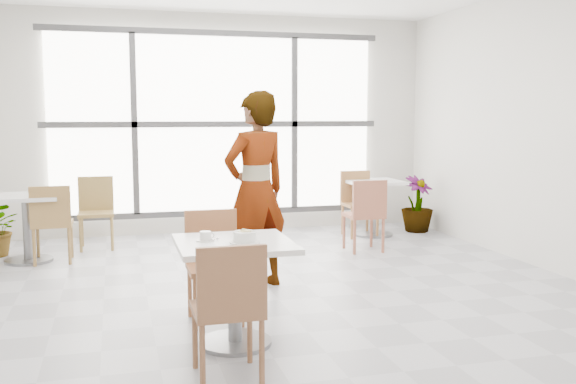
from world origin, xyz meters
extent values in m
plane|color=#9E9EA5|center=(0.00, 0.00, 0.00)|extent=(7.00, 7.00, 0.00)
plane|color=silver|center=(0.00, 3.50, 1.50)|extent=(6.00, 0.00, 6.00)
plane|color=silver|center=(0.00, -3.50, 1.50)|extent=(6.00, 0.00, 6.00)
plane|color=silver|center=(3.00, 0.00, 1.50)|extent=(0.00, 7.00, 7.00)
cube|color=white|center=(0.00, 3.44, 1.50)|extent=(4.40, 0.04, 2.40)
cube|color=#3F3F42|center=(0.00, 3.41, 1.50)|extent=(4.60, 0.05, 0.08)
cube|color=#3F3F42|center=(-1.10, 3.41, 1.50)|extent=(0.08, 0.05, 2.40)
cube|color=#3F3F42|center=(1.10, 3.41, 1.50)|extent=(0.08, 0.05, 2.40)
cube|color=#3F3F42|center=(0.00, 3.41, 0.28)|extent=(4.60, 0.05, 0.08)
cube|color=#3F3F42|center=(0.00, 3.41, 2.72)|extent=(4.60, 0.05, 0.08)
cube|color=white|center=(-0.58, -0.98, 0.73)|extent=(0.80, 0.80, 0.04)
cylinder|color=slate|center=(-0.58, -0.98, 0.35)|extent=(0.10, 0.10, 0.71)
cylinder|color=slate|center=(-0.58, -0.98, 0.01)|extent=(0.52, 0.52, 0.03)
cube|color=brown|center=(-0.72, -1.52, 0.43)|extent=(0.42, 0.42, 0.04)
cube|color=brown|center=(-0.72, -1.71, 0.66)|extent=(0.42, 0.04, 0.42)
cylinder|color=brown|center=(-0.54, -1.34, 0.21)|extent=(0.04, 0.04, 0.41)
cylinder|color=brown|center=(-0.54, -1.70, 0.21)|extent=(0.04, 0.04, 0.41)
cylinder|color=brown|center=(-0.90, -1.34, 0.21)|extent=(0.04, 0.04, 0.41)
cylinder|color=brown|center=(-0.90, -1.70, 0.21)|extent=(0.04, 0.04, 0.41)
cube|color=#9E603B|center=(-0.63, -0.44, 0.43)|extent=(0.42, 0.42, 0.04)
cube|color=#9E603B|center=(-0.63, -0.25, 0.66)|extent=(0.42, 0.04, 0.42)
cylinder|color=#9E603B|center=(-0.81, -0.62, 0.21)|extent=(0.04, 0.04, 0.41)
cylinder|color=#9E603B|center=(-0.81, -0.26, 0.21)|extent=(0.04, 0.04, 0.41)
cylinder|color=#9E603B|center=(-0.45, -0.62, 0.21)|extent=(0.04, 0.04, 0.41)
cylinder|color=#9E603B|center=(-0.45, -0.26, 0.21)|extent=(0.04, 0.04, 0.41)
cylinder|color=silver|center=(-0.52, -1.07, 0.76)|extent=(0.21, 0.21, 0.01)
cylinder|color=silver|center=(-0.52, -1.07, 0.80)|extent=(0.16, 0.16, 0.07)
torus|color=silver|center=(-0.52, -1.07, 0.83)|extent=(0.16, 0.16, 0.01)
cylinder|color=#C6B486|center=(-0.52, -1.07, 0.80)|extent=(0.14, 0.14, 0.05)
cylinder|color=beige|center=(-0.49, -1.05, 0.83)|extent=(0.03, 0.03, 0.02)
cylinder|color=beige|center=(-0.51, -1.02, 0.84)|extent=(0.03, 0.03, 0.02)
cylinder|color=beige|center=(-0.48, -1.08, 0.84)|extent=(0.03, 0.03, 0.02)
cylinder|color=beige|center=(-0.52, -1.06, 0.83)|extent=(0.03, 0.03, 0.02)
cylinder|color=#EDE498|center=(-0.55, -1.05, 0.83)|extent=(0.03, 0.03, 0.02)
cylinder|color=#F3E29C|center=(-0.51, -1.07, 0.83)|extent=(0.03, 0.03, 0.01)
cylinder|color=#F5E39E|center=(-0.48, -1.07, 0.83)|extent=(0.03, 0.03, 0.02)
cylinder|color=beige|center=(-0.52, -1.07, 0.83)|extent=(0.03, 0.03, 0.02)
cylinder|color=#EEE79A|center=(-0.53, -1.08, 0.83)|extent=(0.03, 0.03, 0.02)
cylinder|color=beige|center=(-0.50, -1.08, 0.84)|extent=(0.03, 0.03, 0.02)
cylinder|color=beige|center=(-0.54, -1.08, 0.83)|extent=(0.03, 0.03, 0.02)
cylinder|color=#F3EB9C|center=(-0.50, -1.07, 0.84)|extent=(0.03, 0.03, 0.01)
cylinder|color=beige|center=(-0.53, -1.05, 0.84)|extent=(0.03, 0.03, 0.02)
cylinder|color=silver|center=(-0.77, -0.92, 0.75)|extent=(0.13, 0.13, 0.01)
cylinder|color=silver|center=(-0.77, -0.92, 0.79)|extent=(0.08, 0.08, 0.06)
torus|color=silver|center=(-0.73, -0.92, 0.79)|extent=(0.05, 0.01, 0.05)
cylinder|color=black|center=(-0.77, -0.92, 0.81)|extent=(0.07, 0.07, 0.00)
cube|color=#B7B8BC|center=(-0.72, -0.94, 0.76)|extent=(0.09, 0.05, 0.00)
sphere|color=#B7B8BC|center=(-0.68, -0.92, 0.76)|extent=(0.02, 0.02, 0.02)
imported|color=black|center=(-0.10, 0.49, 0.93)|extent=(0.79, 0.67, 1.85)
cube|color=silver|center=(-2.33, 2.19, 0.73)|extent=(0.70, 0.70, 0.04)
cylinder|color=slate|center=(-2.33, 2.19, 0.35)|extent=(0.10, 0.10, 0.71)
cylinder|color=slate|center=(-2.33, 2.19, 0.01)|extent=(0.52, 0.52, 0.03)
cube|color=white|center=(2.00, 2.64, 0.73)|extent=(0.70, 0.70, 0.04)
cylinder|color=slate|center=(2.00, 2.64, 0.35)|extent=(0.10, 0.10, 0.71)
cylinder|color=slate|center=(2.00, 2.64, 0.01)|extent=(0.52, 0.52, 0.03)
cube|color=olive|center=(-2.05, 2.09, 0.43)|extent=(0.42, 0.42, 0.04)
cube|color=olive|center=(-2.05, 1.90, 0.66)|extent=(0.42, 0.04, 0.42)
cylinder|color=olive|center=(-1.87, 2.27, 0.21)|extent=(0.04, 0.04, 0.41)
cylinder|color=olive|center=(-1.87, 1.91, 0.21)|extent=(0.04, 0.04, 0.41)
cylinder|color=olive|center=(-2.23, 2.27, 0.21)|extent=(0.04, 0.04, 0.41)
cylinder|color=olive|center=(-2.23, 1.91, 0.21)|extent=(0.04, 0.04, 0.41)
cube|color=olive|center=(-1.60, 2.72, 0.43)|extent=(0.42, 0.42, 0.04)
cube|color=olive|center=(-1.60, 2.91, 0.66)|extent=(0.42, 0.04, 0.42)
cylinder|color=olive|center=(-1.78, 2.54, 0.21)|extent=(0.04, 0.04, 0.41)
cylinder|color=olive|center=(-1.78, 2.90, 0.21)|extent=(0.04, 0.04, 0.41)
cylinder|color=olive|center=(-1.42, 2.54, 0.21)|extent=(0.04, 0.04, 0.41)
cylinder|color=olive|center=(-1.42, 2.90, 0.21)|extent=(0.04, 0.04, 0.41)
cube|color=#A45E45|center=(1.50, 1.75, 0.43)|extent=(0.42, 0.42, 0.04)
cube|color=#A45E45|center=(1.50, 1.56, 0.66)|extent=(0.42, 0.04, 0.42)
cylinder|color=#A45E45|center=(1.68, 1.93, 0.21)|extent=(0.04, 0.04, 0.41)
cylinder|color=#A45E45|center=(1.68, 1.57, 0.21)|extent=(0.04, 0.04, 0.41)
cylinder|color=#A45E45|center=(1.32, 1.93, 0.21)|extent=(0.04, 0.04, 0.41)
cylinder|color=#A45E45|center=(1.32, 1.57, 0.21)|extent=(0.04, 0.04, 0.41)
cube|color=#9E6A3C|center=(1.80, 2.63, 0.43)|extent=(0.42, 0.42, 0.04)
cube|color=#9E6A3C|center=(1.80, 2.82, 0.66)|extent=(0.42, 0.04, 0.42)
cylinder|color=#9E6A3C|center=(1.62, 2.45, 0.21)|extent=(0.04, 0.04, 0.41)
cylinder|color=#9E6A3C|center=(1.62, 2.81, 0.21)|extent=(0.04, 0.04, 0.41)
cylinder|color=#9E6A3C|center=(1.98, 2.45, 0.21)|extent=(0.04, 0.04, 0.41)
cylinder|color=#9E6A3C|center=(1.98, 2.81, 0.21)|extent=(0.04, 0.04, 0.41)
imported|color=#5D8C4C|center=(2.70, 2.74, 0.39)|extent=(0.57, 0.57, 0.78)
camera|label=1|loc=(-1.37, -5.35, 1.63)|focal=40.05mm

